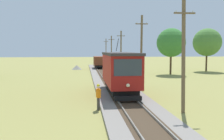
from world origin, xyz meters
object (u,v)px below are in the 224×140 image
utility_pole_far (121,51)px  track_worker (98,96)px  red_tram (120,71)px  utility_pole_mid (141,50)px  tree_horizon (207,42)px  utility_pole_near_tram (183,55)px  freight_car (100,62)px  gravel_pile (77,67)px  utility_pole_distant (111,51)px  utility_pole_horizon (106,51)px  tree_left_near (171,43)px

utility_pole_far → track_worker: (-5.42, -24.93, -2.78)m
red_tram → utility_pole_mid: size_ratio=1.09×
utility_pole_far → tree_horizon: bearing=4.0°
tree_horizon → utility_pole_far: bearing=-176.0°
utility_pole_near_tram → track_worker: bearing=167.9°
freight_car → utility_pole_far: bearing=-70.4°
utility_pole_near_tram → gravel_pile: utility_pole_near_tram is taller
gravel_pile → tree_horizon: size_ratio=0.26×
red_tram → utility_pole_distant: utility_pole_distant is taller
red_tram → utility_pole_far: utility_pole_far is taller
utility_pole_distant → utility_pole_horizon: 14.06m
tree_left_near → utility_pole_distant: bearing=113.4°
utility_pole_horizon → track_worker: 53.89m
tree_left_near → utility_pole_horizon: bearing=103.7°
utility_pole_mid → utility_pole_distant: size_ratio=1.07×
freight_car → utility_pole_near_tram: 35.18m
utility_pole_near_tram → tree_horizon: tree_horizon is taller
tree_horizon → utility_pole_mid: bearing=-135.9°
utility_pole_far → track_worker: utility_pole_far is taller
utility_pole_mid → tree_left_near: size_ratio=1.04×
utility_pole_far → tree_horizon: 16.59m
utility_pole_far → gravel_pile: 11.89m
utility_pole_far → utility_pole_horizon: bearing=90.0°
utility_pole_distant → utility_pole_near_tram: bearing=-90.0°
freight_car → utility_pole_near_tram: utility_pole_near_tram is taller
red_tram → utility_pole_mid: (3.15, 4.80, 1.84)m
utility_pole_distant → tree_left_near: (7.77, -17.94, 1.44)m
red_tram → track_worker: size_ratio=4.79×
utility_pole_near_tram → utility_pole_horizon: size_ratio=0.99×
tree_left_near → utility_pole_mid: bearing=-124.2°
red_tram → utility_pole_horizon: size_ratio=1.17×
tree_left_near → tree_horizon: size_ratio=0.94×
freight_car → track_worker: freight_car is taller
utility_pole_near_tram → utility_pole_mid: 11.28m
utility_pole_distant → utility_pole_horizon: (0.00, 14.06, -0.01)m
utility_pole_horizon → utility_pole_mid: bearing=-90.0°
utility_pole_mid → utility_pole_horizon: size_ratio=1.07×
utility_pole_near_tram → utility_pole_far: bearing=90.0°
freight_car → utility_pole_distant: utility_pole_distant is taller
freight_car → gravel_pile: freight_car is taller
freight_car → utility_pole_far: utility_pole_far is taller
red_tram → track_worker: bearing=-113.1°
tree_left_near → tree_horizon: (8.69, 4.54, 0.23)m
utility_pole_distant → track_worker: size_ratio=4.11×
utility_pole_mid → tree_horizon: tree_horizon is taller
utility_pole_far → gravel_pile: utility_pole_far is taller
freight_car → utility_pole_distant: (3.16, 5.68, 2.21)m
gravel_pile → tree_horizon: tree_horizon is taller
red_tram → tree_horizon: (19.62, 20.78, 3.25)m
utility_pole_mid → tree_left_near: bearing=55.8°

